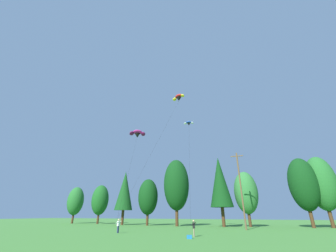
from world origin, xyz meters
The scene contains 16 objects.
treeline_tree_a centered at (-35.03, 49.48, 5.79)m, with size 4.38×4.38×9.57m.
treeline_tree_b centered at (-26.71, 49.61, 5.90)m, with size 4.43×4.43×9.75m.
treeline_tree_c centered at (-17.56, 46.95, 7.77)m, with size 4.33×4.33×12.41m.
treeline_tree_d centered at (-10.73, 46.38, 6.08)m, with size 4.51×4.51×10.05m.
treeline_tree_e centered at (-3.52, 45.76, 8.45)m, with size 5.57×5.57×13.95m.
treeline_tree_f centered at (5.90, 46.81, 8.73)m, with size 4.66×4.66×13.93m.
treeline_tree_g centered at (10.78, 48.54, 6.49)m, with size 4.70×4.70×10.73m.
treeline_tree_h centered at (21.54, 48.90, 7.75)m, with size 5.26×5.26×12.81m.
treeline_tree_i centered at (24.81, 49.93, 7.90)m, with size 5.32×5.32×13.04m.
utility_pole centered at (10.31, 39.27, 6.57)m, with size 2.20×0.26×12.59m.
kite_flyer_near centered at (-5.36, 26.81, 1.00)m, with size 0.55×0.58×1.69m.
kite_flyer_mid centered at (5.38, 25.40, 1.00)m, with size 0.61×0.64×1.69m.
parafoil_kite_high_magenta centered at (-9.56, 37.66, 18.48)m, with size 5.58×12.15×17.77m.
parafoil_kite_mid_blue_white centered at (1.49, 39.82, 20.10)m, with size 4.63×14.94×18.98m.
parafoil_kite_far_red_yellow centered at (0.45, 36.40, 24.69)m, with size 7.69×10.51×23.86m.
picnic_cooler centered at (5.42, 23.31, 0.17)m, with size 0.52×0.36×0.34m, color #1E70B7.
Camera 1 is at (11.97, 0.30, 2.26)m, focal length 22.38 mm.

